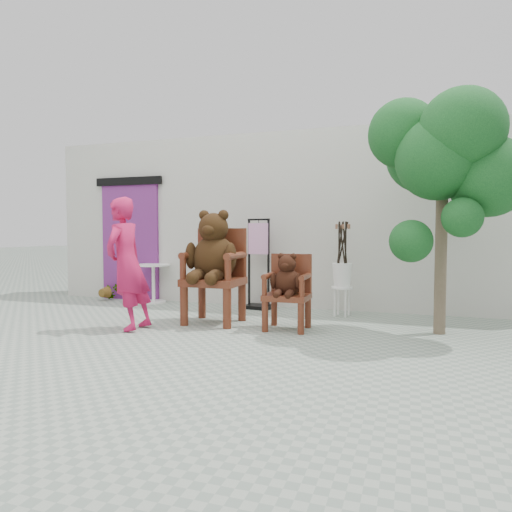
{
  "coord_description": "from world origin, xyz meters",
  "views": [
    {
      "loc": [
        2.03,
        -4.91,
        1.29
      ],
      "look_at": [
        -0.02,
        1.23,
        0.95
      ],
      "focal_mm": 32.0,
      "sensor_mm": 36.0,
      "label": 1
    }
  ],
  "objects_px": {
    "cafe_table": "(153,279)",
    "stool_bucket": "(342,274)",
    "person": "(127,264)",
    "display_stand": "(259,274)",
    "chair_big": "(214,259)",
    "tree": "(442,155)",
    "chair_small": "(288,284)"
  },
  "relations": [
    {
      "from": "display_stand",
      "to": "person",
      "type": "bearing_deg",
      "value": -110.89
    },
    {
      "from": "chair_big",
      "to": "cafe_table",
      "type": "relative_size",
      "value": 2.27
    },
    {
      "from": "display_stand",
      "to": "cafe_table",
      "type": "bearing_deg",
      "value": -172.74
    },
    {
      "from": "cafe_table",
      "to": "tree",
      "type": "bearing_deg",
      "value": -13.65
    },
    {
      "from": "person",
      "to": "stool_bucket",
      "type": "distance_m",
      "value": 3.17
    },
    {
      "from": "chair_small",
      "to": "person",
      "type": "xyz_separation_m",
      "value": [
        -2.01,
        -0.67,
        0.27
      ]
    },
    {
      "from": "person",
      "to": "display_stand",
      "type": "xyz_separation_m",
      "value": [
        1.13,
        2.11,
        -0.29
      ]
    },
    {
      "from": "person",
      "to": "tree",
      "type": "height_order",
      "value": "tree"
    },
    {
      "from": "person",
      "to": "cafe_table",
      "type": "height_order",
      "value": "person"
    },
    {
      "from": "chair_big",
      "to": "chair_small",
      "type": "distance_m",
      "value": 1.15
    },
    {
      "from": "chair_big",
      "to": "stool_bucket",
      "type": "relative_size",
      "value": 1.1
    },
    {
      "from": "chair_big",
      "to": "stool_bucket",
      "type": "distance_m",
      "value": 1.99
    },
    {
      "from": "chair_big",
      "to": "tree",
      "type": "xyz_separation_m",
      "value": [
        2.98,
        0.18,
        1.32
      ]
    },
    {
      "from": "tree",
      "to": "chair_small",
      "type": "bearing_deg",
      "value": -171.68
    },
    {
      "from": "chair_big",
      "to": "person",
      "type": "xyz_separation_m",
      "value": [
        -0.91,
        -0.77,
        -0.04
      ]
    },
    {
      "from": "chair_big",
      "to": "stool_bucket",
      "type": "xyz_separation_m",
      "value": [
        1.65,
        1.08,
        -0.27
      ]
    },
    {
      "from": "chair_big",
      "to": "stool_bucket",
      "type": "height_order",
      "value": "chair_big"
    },
    {
      "from": "cafe_table",
      "to": "stool_bucket",
      "type": "height_order",
      "value": "stool_bucket"
    },
    {
      "from": "chair_big",
      "to": "tree",
      "type": "bearing_deg",
      "value": 3.39
    },
    {
      "from": "stool_bucket",
      "to": "display_stand",
      "type": "bearing_deg",
      "value": 169.78
    },
    {
      "from": "person",
      "to": "cafe_table",
      "type": "distance_m",
      "value": 2.33
    },
    {
      "from": "person",
      "to": "tree",
      "type": "relative_size",
      "value": 0.59
    },
    {
      "from": "person",
      "to": "stool_bucket",
      "type": "height_order",
      "value": "person"
    },
    {
      "from": "person",
      "to": "display_stand",
      "type": "bearing_deg",
      "value": 153.02
    },
    {
      "from": "stool_bucket",
      "to": "chair_small",
      "type": "bearing_deg",
      "value": -115.2
    },
    {
      "from": "cafe_table",
      "to": "stool_bucket",
      "type": "distance_m",
      "value": 3.47
    },
    {
      "from": "cafe_table",
      "to": "display_stand",
      "type": "xyz_separation_m",
      "value": [
        2.02,
        -0.0,
        0.14
      ]
    },
    {
      "from": "display_stand",
      "to": "stool_bucket",
      "type": "distance_m",
      "value": 1.45
    },
    {
      "from": "chair_big",
      "to": "display_stand",
      "type": "relative_size",
      "value": 1.06
    },
    {
      "from": "chair_small",
      "to": "person",
      "type": "relative_size",
      "value": 0.58
    },
    {
      "from": "chair_small",
      "to": "cafe_table",
      "type": "distance_m",
      "value": 3.24
    },
    {
      "from": "stool_bucket",
      "to": "tree",
      "type": "bearing_deg",
      "value": -34.11
    }
  ]
}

